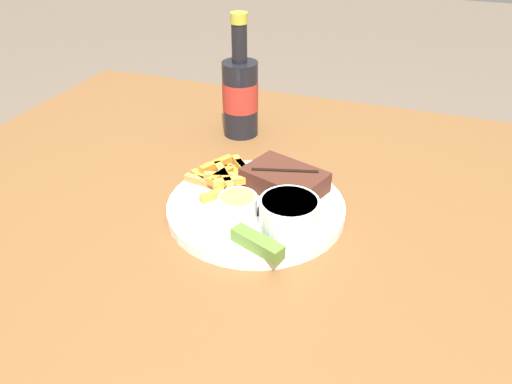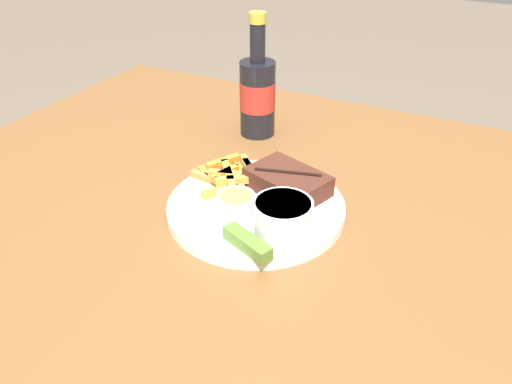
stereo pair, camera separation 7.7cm
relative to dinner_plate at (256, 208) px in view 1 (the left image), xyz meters
name	(u,v)px [view 1 (the left image)]	position (x,y,z in m)	size (l,w,h in m)	color
dining_table	(256,255)	(0.00, 0.00, -0.10)	(1.25, 1.01, 0.78)	brown
dinner_plate	(256,208)	(0.00, 0.00, 0.00)	(0.28, 0.28, 0.02)	white
steak_portion	(285,180)	(0.03, 0.05, 0.03)	(0.15, 0.12, 0.04)	#472319
fries_pile	(226,177)	(-0.07, 0.04, 0.02)	(0.13, 0.13, 0.02)	gold
coleslaw_cup	(289,214)	(0.07, -0.05, 0.04)	(0.08, 0.08, 0.05)	white
dipping_sauce_cup	(238,204)	(-0.02, -0.04, 0.03)	(0.06, 0.06, 0.03)	silver
pickle_spear	(257,243)	(0.04, -0.11, 0.02)	(0.08, 0.05, 0.02)	#567A2D
fork_utensil	(214,192)	(-0.07, 0.00, 0.01)	(0.13, 0.02, 0.00)	#B7B7BC
knife_utensil	(269,192)	(0.01, 0.03, 0.01)	(0.04, 0.17, 0.01)	#B7B7BC
beer_bottle	(240,94)	(-0.13, 0.26, 0.08)	(0.07, 0.07, 0.24)	black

